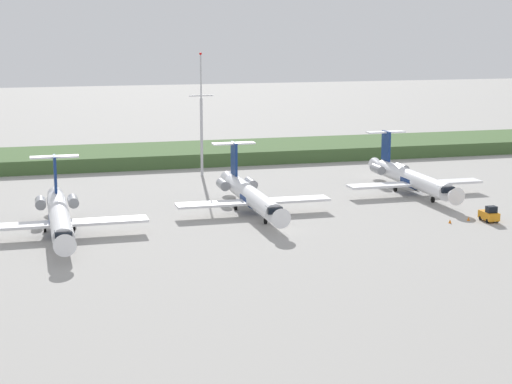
# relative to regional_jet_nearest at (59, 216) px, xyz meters

# --- Properties ---
(ground_plane) EXTENTS (500.00, 500.00, 0.00)m
(ground_plane) POSITION_rel_regional_jet_nearest_xyz_m (28.65, 24.38, -2.54)
(ground_plane) COLOR #9E9B96
(grass_berm) EXTENTS (320.00, 20.00, 2.64)m
(grass_berm) POSITION_rel_regional_jet_nearest_xyz_m (28.65, 56.96, -1.22)
(grass_berm) COLOR #426033
(grass_berm) RESTS_ON ground
(regional_jet_nearest) EXTENTS (22.81, 31.00, 9.00)m
(regional_jet_nearest) POSITION_rel_regional_jet_nearest_xyz_m (0.00, 0.00, 0.00)
(regional_jet_nearest) COLOR white
(regional_jet_nearest) RESTS_ON ground
(regional_jet_second) EXTENTS (22.81, 31.00, 9.00)m
(regional_jet_second) POSITION_rel_regional_jet_nearest_xyz_m (27.89, 6.70, 0.00)
(regional_jet_second) COLOR white
(regional_jet_second) RESTS_ON ground
(regional_jet_third) EXTENTS (22.81, 31.00, 9.00)m
(regional_jet_third) POSITION_rel_regional_jet_nearest_xyz_m (56.98, 13.79, 0.00)
(regional_jet_third) COLOR white
(regional_jet_third) RESTS_ON ground
(antenna_mast) EXTENTS (4.40, 0.50, 22.37)m
(antenna_mast) POSITION_rel_regional_jet_nearest_xyz_m (27.09, 38.99, 6.76)
(antenna_mast) COLOR #B2B2B7
(antenna_mast) RESTS_ON ground
(baggage_tug) EXTENTS (1.72, 3.20, 2.30)m
(baggage_tug) POSITION_rel_regional_jet_nearest_xyz_m (58.79, -8.04, -1.53)
(baggage_tug) COLOR orange
(baggage_tug) RESTS_ON ground
(safety_cone_front_marker) EXTENTS (0.44, 0.44, 0.55)m
(safety_cone_front_marker) POSITION_rel_regional_jet_nearest_xyz_m (52.95, -7.57, -2.26)
(safety_cone_front_marker) COLOR orange
(safety_cone_front_marker) RESTS_ON ground
(safety_cone_mid_marker) EXTENTS (0.44, 0.44, 0.55)m
(safety_cone_mid_marker) POSITION_rel_regional_jet_nearest_xyz_m (56.24, -6.84, -2.26)
(safety_cone_mid_marker) COLOR orange
(safety_cone_mid_marker) RESTS_ON ground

